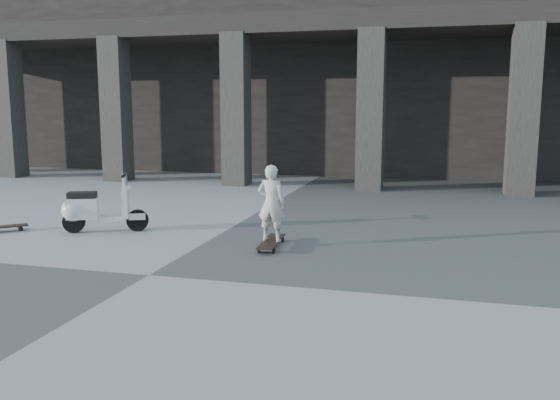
% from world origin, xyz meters
% --- Properties ---
extents(ground, '(90.00, 90.00, 0.00)m').
position_xyz_m(ground, '(0.00, 0.00, 0.00)').
color(ground, '#454643').
rests_on(ground, ground).
extents(colonnade, '(28.00, 8.82, 6.00)m').
position_xyz_m(colonnade, '(-0.00, 13.77, 3.03)').
color(colonnade, black).
rests_on(colonnade, ground).
extents(longboard, '(0.32, 1.05, 0.10)m').
position_xyz_m(longboard, '(1.09, 1.84, 0.08)').
color(longboard, black).
rests_on(longboard, ground).
extents(skateboard_spare, '(0.71, 0.72, 0.10)m').
position_xyz_m(skateboard_spare, '(-3.64, 1.72, 0.07)').
color(skateboard_spare, black).
rests_on(skateboard_spare, ground).
extents(child, '(0.43, 0.29, 1.16)m').
position_xyz_m(child, '(1.09, 1.84, 0.68)').
color(child, beige).
rests_on(child, longboard).
extents(scooter, '(1.36, 0.75, 1.00)m').
position_xyz_m(scooter, '(-2.16, 2.09, 0.39)').
color(scooter, black).
rests_on(scooter, ground).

